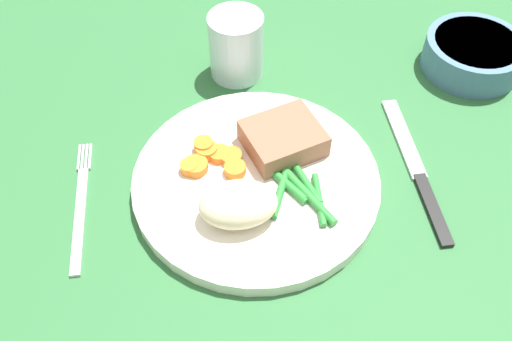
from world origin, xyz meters
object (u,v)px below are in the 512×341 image
Objects in this scene: dinner_plate at (256,181)px; water_glass at (236,50)px; knife at (417,170)px; salad_bowl at (473,53)px; meat_portion at (283,136)px; fork at (81,205)px.

dinner_plate is 3.17× the size of water_glass.
salad_bowl is at bearing 53.33° from knife.
dinner_plate is at bearing -130.60° from meat_portion.
dinner_plate is 5.76cm from meat_portion.
dinner_plate is at bearing -152.18° from salad_bowl.
fork is at bearing -161.66° from salad_bowl.
water_glass reaches higher than salad_bowl.
fork is 26.37cm from water_glass.
meat_portion is at bearing -76.62° from water_glass.
knife is (14.00, -4.34, -2.74)cm from meat_portion.
meat_portion is at bearing -156.15° from salad_bowl.
knife is 19.94cm from salad_bowl.
water_glass is 29.58cm from salad_bowl.
fork is at bearing -179.62° from knife.
dinner_plate is 33.32cm from salad_bowl.
water_glass reaches higher than dinner_plate.
water_glass reaches higher than knife.
fork is 2.05× the size of water_glass.
meat_portion reaches higher than salad_bowl.
meat_portion is 0.96× the size of water_glass.
water_glass is (18.23, 18.79, 3.24)cm from fork.
fork is 50.22cm from salad_bowl.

